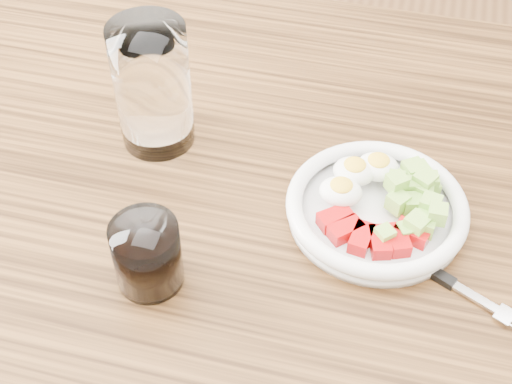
% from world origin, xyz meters
% --- Properties ---
extents(dining_table, '(1.50, 0.90, 0.77)m').
position_xyz_m(dining_table, '(0.00, 0.00, 0.67)').
color(dining_table, brown).
rests_on(dining_table, ground).
extents(bowl, '(0.20, 0.20, 0.05)m').
position_xyz_m(bowl, '(0.12, 0.03, 0.79)').
color(bowl, white).
rests_on(bowl, dining_table).
extents(fork, '(0.17, 0.09, 0.01)m').
position_xyz_m(fork, '(0.19, -0.03, 0.77)').
color(fork, black).
rests_on(fork, dining_table).
extents(water_glass, '(0.09, 0.09, 0.16)m').
position_xyz_m(water_glass, '(-0.15, 0.10, 0.85)').
color(water_glass, white).
rests_on(water_glass, dining_table).
extents(coffee_glass, '(0.07, 0.07, 0.08)m').
position_xyz_m(coffee_glass, '(-0.09, -0.10, 0.81)').
color(coffee_glass, white).
rests_on(coffee_glass, dining_table).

